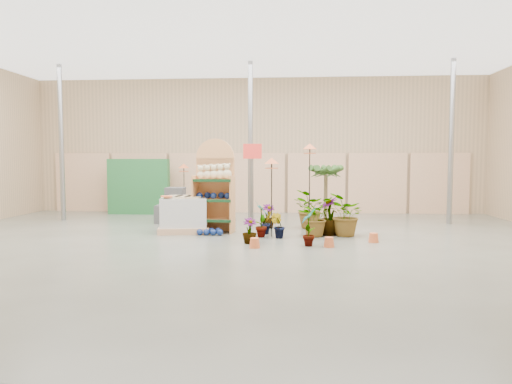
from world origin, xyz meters
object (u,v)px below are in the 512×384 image
pallet_stack (184,214)px  potted_plant_2 (315,217)px  display_shelf (215,189)px  bird_table_front (272,163)px

pallet_stack → potted_plant_2: size_ratio=1.50×
display_shelf → bird_table_front: size_ratio=1.26×
pallet_stack → potted_plant_2: bearing=-16.9°
bird_table_front → potted_plant_2: 1.59m
pallet_stack → bird_table_front: bearing=-23.6°
display_shelf → bird_table_front: (1.42, -0.67, 0.64)m
bird_table_front → potted_plant_2: bird_table_front is taller
pallet_stack → bird_table_front: 2.55m
pallet_stack → potted_plant_2: 3.18m
potted_plant_2 → pallet_stack: bearing=173.0°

